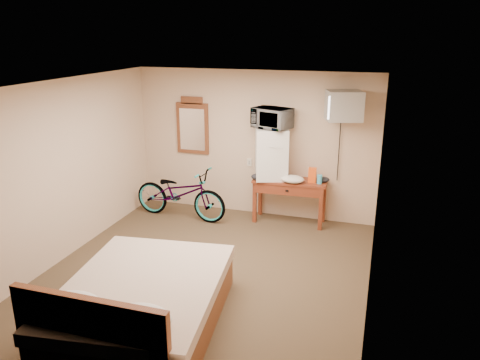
# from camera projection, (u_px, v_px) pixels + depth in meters

# --- Properties ---
(room) EXTENTS (4.60, 4.64, 2.50)m
(room) POSITION_uv_depth(u_px,v_px,m) (205.00, 184.00, 5.94)
(room) COLOR #3C2F1E
(room) RESTS_ON ground
(desk) EXTENTS (1.22, 0.51, 0.75)m
(desk) POSITION_uv_depth(u_px,v_px,m) (289.00, 188.00, 7.75)
(desk) COLOR maroon
(desk) RESTS_ON floor
(mini_fridge) EXTENTS (0.65, 0.63, 0.85)m
(mini_fridge) POSITION_uv_depth(u_px,v_px,m) (271.00, 153.00, 7.72)
(mini_fridge) COLOR white
(mini_fridge) RESTS_ON desk
(microwave) EXTENTS (0.70, 0.59, 0.33)m
(microwave) POSITION_uv_depth(u_px,v_px,m) (272.00, 118.00, 7.54)
(microwave) COLOR white
(microwave) RESTS_ON mini_fridge
(snack_bag) EXTENTS (0.12, 0.07, 0.25)m
(snack_bag) POSITION_uv_depth(u_px,v_px,m) (312.00, 175.00, 7.58)
(snack_bag) COLOR #F45415
(snack_bag) RESTS_ON desk
(blue_cup) EXTENTS (0.08, 0.08, 0.15)m
(blue_cup) POSITION_uv_depth(u_px,v_px,m) (320.00, 179.00, 7.54)
(blue_cup) COLOR #41B3DD
(blue_cup) RESTS_ON desk
(cloth_cream) EXTENTS (0.38, 0.29, 0.12)m
(cloth_cream) POSITION_uv_depth(u_px,v_px,m) (293.00, 179.00, 7.59)
(cloth_cream) COLOR white
(cloth_cream) RESTS_ON desk
(cloth_dark_a) EXTENTS (0.28, 0.21, 0.10)m
(cloth_dark_a) POSITION_uv_depth(u_px,v_px,m) (259.00, 177.00, 7.73)
(cloth_dark_a) COLOR black
(cloth_dark_a) RESTS_ON desk
(cloth_dark_b) EXTENTS (0.18, 0.15, 0.08)m
(cloth_dark_b) POSITION_uv_depth(u_px,v_px,m) (324.00, 179.00, 7.63)
(cloth_dark_b) COLOR black
(cloth_dark_b) RESTS_ON desk
(crt_television) EXTENTS (0.63, 0.66, 0.45)m
(crt_television) POSITION_uv_depth(u_px,v_px,m) (344.00, 106.00, 7.11)
(crt_television) COLOR black
(crt_television) RESTS_ON room
(wall_mirror) EXTENTS (0.59, 0.04, 1.01)m
(wall_mirror) POSITION_uv_depth(u_px,v_px,m) (193.00, 126.00, 8.25)
(wall_mirror) COLOR brown
(wall_mirror) RESTS_ON room
(bicycle) EXTENTS (1.75, 0.73, 0.89)m
(bicycle) POSITION_uv_depth(u_px,v_px,m) (180.00, 193.00, 8.02)
(bicycle) COLOR black
(bicycle) RESTS_ON floor
(bed) EXTENTS (1.86, 2.32, 0.90)m
(bed) POSITION_uv_depth(u_px,v_px,m) (141.00, 304.00, 5.05)
(bed) COLOR brown
(bed) RESTS_ON floor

